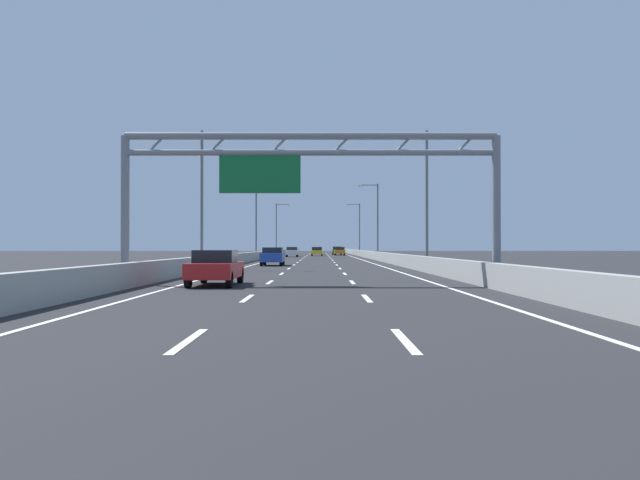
{
  "coord_description": "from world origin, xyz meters",
  "views": [
    {
      "loc": [
        0.39,
        1.37,
        1.57
      ],
      "look_at": [
        0.13,
        66.0,
        2.18
      ],
      "focal_mm": 37.58,
      "sensor_mm": 36.0,
      "label": 1
    }
  ],
  "objects_px": {
    "sign_gantry": "(307,169)",
    "streetlamp_right_mid": "(426,190)",
    "streetlamp_right_far": "(379,216)",
    "streetlamp_left_far": "(261,216)",
    "blue_car": "(275,256)",
    "streetlamp_right_distant": "(361,226)",
    "yellow_car": "(320,251)",
    "streetlamp_left_mid": "(208,190)",
    "streetlamp_left_distant": "(280,226)",
    "green_car": "(340,251)",
    "white_car": "(295,252)",
    "orange_car": "(342,251)",
    "red_car": "(219,267)"
  },
  "relations": [
    {
      "from": "sign_gantry",
      "to": "streetlamp_right_mid",
      "type": "height_order",
      "value": "streetlamp_right_mid"
    },
    {
      "from": "streetlamp_right_far",
      "to": "streetlamp_left_far",
      "type": "bearing_deg",
      "value": 180.0
    },
    {
      "from": "streetlamp_right_mid",
      "to": "blue_car",
      "type": "distance_m",
      "value": 14.76
    },
    {
      "from": "streetlamp_left_far",
      "to": "streetlamp_right_distant",
      "type": "bearing_deg",
      "value": 69.01
    },
    {
      "from": "sign_gantry",
      "to": "yellow_car",
      "type": "distance_m",
      "value": 81.94
    },
    {
      "from": "streetlamp_left_mid",
      "to": "streetlamp_left_distant",
      "type": "distance_m",
      "value": 77.85
    },
    {
      "from": "blue_car",
      "to": "green_car",
      "type": "xyz_separation_m",
      "value": [
        7.02,
        69.87,
        0.01
      ]
    },
    {
      "from": "green_car",
      "to": "white_car",
      "type": "bearing_deg",
      "value": -106.36
    },
    {
      "from": "streetlamp_left_far",
      "to": "sign_gantry",
      "type": "bearing_deg",
      "value": -82.78
    },
    {
      "from": "blue_car",
      "to": "streetlamp_right_mid",
      "type": "bearing_deg",
      "value": -38.71
    },
    {
      "from": "streetlamp_left_mid",
      "to": "blue_car",
      "type": "distance_m",
      "value": 10.68
    },
    {
      "from": "streetlamp_left_far",
      "to": "white_car",
      "type": "distance_m",
      "value": 15.91
    },
    {
      "from": "streetlamp_right_mid",
      "to": "yellow_car",
      "type": "bearing_deg",
      "value": 96.75
    },
    {
      "from": "streetlamp_left_distant",
      "to": "green_car",
      "type": "distance_m",
      "value": 11.97
    },
    {
      "from": "streetlamp_left_mid",
      "to": "green_car",
      "type": "relative_size",
      "value": 2.25
    },
    {
      "from": "orange_car",
      "to": "blue_car",
      "type": "relative_size",
      "value": 1.0
    },
    {
      "from": "streetlamp_left_mid",
      "to": "streetlamp_right_mid",
      "type": "height_order",
      "value": "same"
    },
    {
      "from": "streetlamp_right_far",
      "to": "white_car",
      "type": "height_order",
      "value": "streetlamp_right_far"
    },
    {
      "from": "streetlamp_left_mid",
      "to": "streetlamp_right_distant",
      "type": "bearing_deg",
      "value": 79.14
    },
    {
      "from": "streetlamp_right_distant",
      "to": "blue_car",
      "type": "xyz_separation_m",
      "value": [
        -10.93,
        -69.08,
        -4.62
      ]
    },
    {
      "from": "orange_car",
      "to": "streetlamp_right_far",
      "type": "bearing_deg",
      "value": -83.48
    },
    {
      "from": "white_car",
      "to": "orange_car",
      "type": "distance_m",
      "value": 18.67
    },
    {
      "from": "streetlamp_right_mid",
      "to": "streetlamp_right_distant",
      "type": "relative_size",
      "value": 1.0
    },
    {
      "from": "streetlamp_right_far",
      "to": "blue_car",
      "type": "relative_size",
      "value": 2.23
    },
    {
      "from": "streetlamp_left_far",
      "to": "white_car",
      "type": "relative_size",
      "value": 2.07
    },
    {
      "from": "streetlamp_left_far",
      "to": "orange_car",
      "type": "bearing_deg",
      "value": 70.46
    },
    {
      "from": "streetlamp_right_far",
      "to": "green_car",
      "type": "distance_m",
      "value": 40.17
    },
    {
      "from": "streetlamp_left_distant",
      "to": "white_car",
      "type": "bearing_deg",
      "value": -81.3
    },
    {
      "from": "streetlamp_right_distant",
      "to": "streetlamp_left_distant",
      "type": "bearing_deg",
      "value": 180.0
    },
    {
      "from": "streetlamp_left_far",
      "to": "streetlamp_right_distant",
      "type": "xyz_separation_m",
      "value": [
        14.93,
        38.92,
        0.0
      ]
    },
    {
      "from": "blue_car",
      "to": "red_car",
      "type": "bearing_deg",
      "value": -90.7
    },
    {
      "from": "streetlamp_right_far",
      "to": "blue_car",
      "type": "distance_m",
      "value": 32.41
    },
    {
      "from": "streetlamp_right_far",
      "to": "red_car",
      "type": "relative_size",
      "value": 2.1
    },
    {
      "from": "streetlamp_right_mid",
      "to": "sign_gantry",
      "type": "bearing_deg",
      "value": -113.58
    },
    {
      "from": "red_car",
      "to": "streetlamp_right_far",
      "type": "bearing_deg",
      "value": 78.96
    },
    {
      "from": "white_car",
      "to": "yellow_car",
      "type": "xyz_separation_m",
      "value": [
        3.65,
        10.41,
        -0.03
      ]
    },
    {
      "from": "streetlamp_left_far",
      "to": "streetlamp_right_far",
      "type": "bearing_deg",
      "value": 0.0
    },
    {
      "from": "yellow_car",
      "to": "streetlamp_right_mid",
      "type": "bearing_deg",
      "value": -83.25
    },
    {
      "from": "orange_car",
      "to": "streetlamp_left_distant",
      "type": "bearing_deg",
      "value": 147.82
    },
    {
      "from": "streetlamp_left_mid",
      "to": "streetlamp_left_distant",
      "type": "bearing_deg",
      "value": 90.0
    },
    {
      "from": "streetlamp_left_distant",
      "to": "yellow_car",
      "type": "height_order",
      "value": "streetlamp_left_distant"
    },
    {
      "from": "streetlamp_left_far",
      "to": "streetlamp_right_far",
      "type": "distance_m",
      "value": 14.93
    },
    {
      "from": "blue_car",
      "to": "green_car",
      "type": "height_order",
      "value": "green_car"
    },
    {
      "from": "sign_gantry",
      "to": "streetlamp_right_distant",
      "type": "xyz_separation_m",
      "value": [
        7.75,
        95.59,
        0.57
      ]
    },
    {
      "from": "blue_car",
      "to": "green_car",
      "type": "bearing_deg",
      "value": 84.26
    },
    {
      "from": "blue_car",
      "to": "sign_gantry",
      "type": "bearing_deg",
      "value": -83.14
    },
    {
      "from": "white_car",
      "to": "green_car",
      "type": "xyz_separation_m",
      "value": [
        7.32,
        24.95,
        0.01
      ]
    },
    {
      "from": "streetlamp_right_far",
      "to": "yellow_car",
      "type": "bearing_deg",
      "value": 106.76
    },
    {
      "from": "sign_gantry",
      "to": "streetlamp_right_far",
      "type": "bearing_deg",
      "value": 82.22
    },
    {
      "from": "streetlamp_left_distant",
      "to": "orange_car",
      "type": "relative_size",
      "value": 2.23
    }
  ]
}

